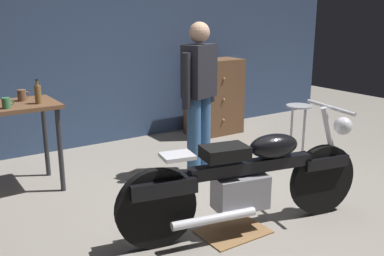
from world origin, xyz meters
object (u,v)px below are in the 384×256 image
object	(u,v)px
motorcycle	(248,178)
mug_brown_stoneware	(22,95)
person_standing	(199,93)
mug_green_speckled	(6,103)
bottle	(38,94)
shop_stool	(299,116)
wooden_dresser	(214,97)

from	to	relation	value
motorcycle	mug_brown_stoneware	bearing A→B (deg)	133.57
person_standing	mug_brown_stoneware	bearing A→B (deg)	-45.60
mug_green_speckled	bottle	size ratio (longest dim) A/B	0.45
person_standing	bottle	distance (m)	1.64
person_standing	shop_stool	bearing A→B (deg)	153.00
motorcycle	person_standing	distance (m)	1.43
mug_green_speckled	bottle	world-z (taller)	bottle
shop_stool	wooden_dresser	size ratio (longest dim) A/B	0.58
mug_brown_stoneware	wooden_dresser	bearing A→B (deg)	11.07
mug_brown_stoneware	mug_green_speckled	xyz separation A→B (m)	(-0.21, -0.29, -0.01)
shop_stool	wooden_dresser	bearing A→B (deg)	101.55
person_standing	bottle	bearing A→B (deg)	-39.57
person_standing	mug_green_speckled	xyz separation A→B (m)	(-1.87, 0.43, 0.03)
motorcycle	mug_brown_stoneware	world-z (taller)	mug_brown_stoneware
mug_brown_stoneware	mug_green_speckled	size ratio (longest dim) A/B	1.11
person_standing	wooden_dresser	xyz separation A→B (m)	(1.15, 1.27, -0.38)
person_standing	mug_brown_stoneware	distance (m)	1.81
mug_brown_stoneware	bottle	bearing A→B (deg)	-66.84
motorcycle	shop_stool	bearing A→B (deg)	43.89
shop_stool	wooden_dresser	distance (m)	1.42
motorcycle	wooden_dresser	world-z (taller)	wooden_dresser
wooden_dresser	bottle	distance (m)	2.86
person_standing	mug_green_speckled	distance (m)	1.92
motorcycle	mug_brown_stoneware	distance (m)	2.43
mug_brown_stoneware	bottle	distance (m)	0.25
motorcycle	wooden_dresser	size ratio (longest dim) A/B	1.96
motorcycle	mug_green_speckled	xyz separation A→B (m)	(-1.48, 1.72, 0.50)
person_standing	shop_stool	size ratio (longest dim) A/B	2.61
bottle	mug_brown_stoneware	bearing A→B (deg)	113.16
motorcycle	person_standing	xyz separation A→B (m)	(0.40, 1.29, 0.48)
wooden_dresser	mug_brown_stoneware	size ratio (longest dim) A/B	9.05
wooden_dresser	bottle	xyz separation A→B (m)	(-2.71, -0.78, 0.45)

